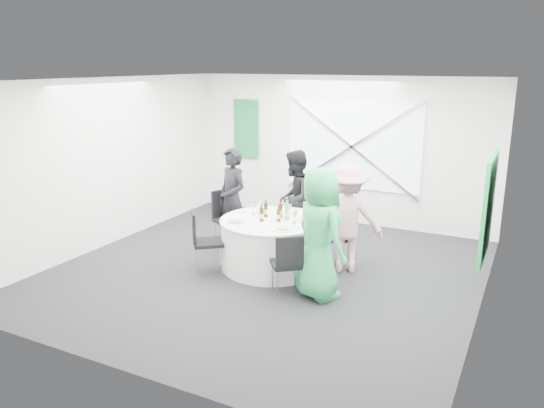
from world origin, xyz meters
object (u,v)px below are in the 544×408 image
at_px(chair_front_left, 202,237).
at_px(person_woman_pink, 347,219).
at_px(person_man_back_left, 232,199).
at_px(green_water_bottle, 287,212).
at_px(clear_water_bottle, 260,211).
at_px(person_woman_green, 319,234).
at_px(chair_back_left, 226,214).
at_px(chair_back, 306,215).
at_px(person_man_back, 295,199).
at_px(banquet_table, 272,243).
at_px(chair_front_right, 288,260).
at_px(chair_back_right, 345,230).

height_order(chair_front_left, person_woman_pink, person_woman_pink).
bearing_deg(person_woman_pink, person_man_back_left, -22.24).
relative_size(green_water_bottle, clear_water_bottle, 1.01).
bearing_deg(person_woman_green, chair_back_left, 3.61).
bearing_deg(chair_back, person_man_back, -179.52).
distance_m(banquet_table, chair_front_right, 1.06).
bearing_deg(green_water_bottle, chair_back_right, 27.98).
xyz_separation_m(person_woman_green, clear_water_bottle, (-1.21, 0.63, -0.01)).
relative_size(chair_back_right, chair_front_left, 1.05).
distance_m(person_woman_green, green_water_bottle, 1.12).
bearing_deg(banquet_table, chair_front_right, -51.57).
height_order(chair_back_left, chair_back_right, chair_back_right).
distance_m(banquet_table, chair_back_left, 1.27).
xyz_separation_m(banquet_table, person_woman_green, (1.02, -0.64, 0.50)).
relative_size(chair_back_left, green_water_bottle, 3.29).
height_order(chair_back_right, clear_water_bottle, clear_water_bottle).
relative_size(banquet_table, person_woman_pink, 0.96).
bearing_deg(banquet_table, chair_front_left, -142.24).
bearing_deg(person_woman_green, person_man_back_left, 3.30).
height_order(banquet_table, chair_front_left, chair_front_left).
bearing_deg(green_water_bottle, person_woman_green, -42.66).
bearing_deg(green_water_bottle, clear_water_bottle, -161.47).
bearing_deg(chair_front_left, chair_front_right, -134.81).
height_order(chair_back, person_man_back, person_man_back).
relative_size(banquet_table, person_man_back, 0.95).
height_order(banquet_table, person_man_back, person_man_back).
distance_m(person_woman_pink, clear_water_bottle, 1.30).
bearing_deg(chair_back_left, person_man_back_left, -89.80).
distance_m(chair_back, chair_front_right, 1.92).
distance_m(banquet_table, person_man_back_left, 1.16).
bearing_deg(banquet_table, chair_back, 83.72).
height_order(chair_front_right, person_woman_pink, person_woman_pink).
distance_m(banquet_table, chair_front_left, 1.06).
bearing_deg(chair_front_right, chair_back_right, -141.63).
bearing_deg(person_man_back, banquet_table, 0.00).
distance_m(chair_back_right, clear_water_bottle, 1.32).
distance_m(chair_back_right, person_man_back, 1.21).
height_order(person_woman_green, clear_water_bottle, person_woman_green).
bearing_deg(chair_back_left, chair_front_left, -140.14).
xyz_separation_m(chair_back, chair_front_right, (0.54, -1.84, -0.07)).
relative_size(chair_back, chair_front_right, 1.13).
xyz_separation_m(banquet_table, chair_back, (0.11, 1.02, 0.19)).
bearing_deg(person_woman_pink, chair_back_right, -83.47).
relative_size(banquet_table, chair_front_right, 1.80).
relative_size(chair_back, clear_water_bottle, 3.39).
relative_size(person_woman_green, clear_water_bottle, 6.10).
distance_m(chair_front_right, person_man_back, 2.03).
bearing_deg(person_woman_pink, person_man_back, -50.03).
height_order(person_woman_pink, green_water_bottle, person_woman_pink).
relative_size(chair_back_right, person_woman_pink, 0.61).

